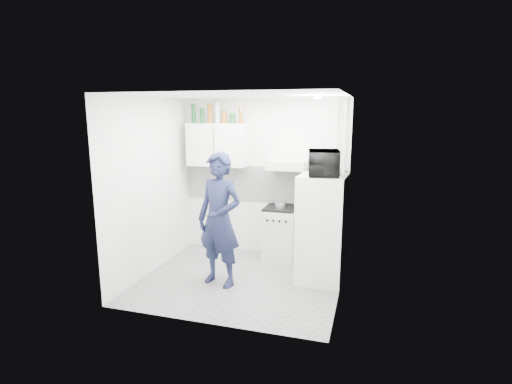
# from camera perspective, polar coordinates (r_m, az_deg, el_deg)

# --- Properties ---
(floor) EXTENTS (2.80, 2.80, 0.00)m
(floor) POSITION_cam_1_polar(r_m,az_deg,el_deg) (5.91, -2.20, -12.46)
(floor) COLOR slate
(floor) RESTS_ON ground
(ceiling) EXTENTS (2.80, 2.80, 0.00)m
(ceiling) POSITION_cam_1_polar(r_m,az_deg,el_deg) (5.40, -2.41, 13.63)
(ceiling) COLOR white
(ceiling) RESTS_ON wall_back
(wall_back) EXTENTS (2.80, 0.00, 2.80)m
(wall_back) POSITION_cam_1_polar(r_m,az_deg,el_deg) (6.69, 1.15, 2.04)
(wall_back) COLOR white
(wall_back) RESTS_ON floor
(wall_left) EXTENTS (0.00, 2.60, 2.60)m
(wall_left) POSITION_cam_1_polar(r_m,az_deg,el_deg) (6.10, -14.85, 0.74)
(wall_left) COLOR white
(wall_left) RESTS_ON floor
(wall_right) EXTENTS (0.00, 2.60, 2.60)m
(wall_right) POSITION_cam_1_polar(r_m,az_deg,el_deg) (5.24, 12.36, -0.87)
(wall_right) COLOR white
(wall_right) RESTS_ON floor
(person) EXTENTS (0.77, 0.60, 1.86)m
(person) POSITION_cam_1_polar(r_m,az_deg,el_deg) (5.51, -5.25, -3.99)
(person) COLOR #161A36
(person) RESTS_ON floor
(stove) EXTENTS (0.53, 0.53, 0.84)m
(stove) POSITION_cam_1_polar(r_m,az_deg,el_deg) (6.57, 3.47, -6.02)
(stove) COLOR beige
(stove) RESTS_ON floor
(fridge) EXTENTS (0.67, 0.67, 1.54)m
(fridge) POSITION_cam_1_polar(r_m,az_deg,el_deg) (5.70, 9.36, -5.25)
(fridge) COLOR white
(fridge) RESTS_ON floor
(stove_top) EXTENTS (0.51, 0.51, 0.03)m
(stove_top) POSITION_cam_1_polar(r_m,az_deg,el_deg) (6.45, 3.52, -2.32)
(stove_top) COLOR black
(stove_top) RESTS_ON stove
(saucepan) EXTENTS (0.17, 0.17, 0.09)m
(saucepan) POSITION_cam_1_polar(r_m,az_deg,el_deg) (6.41, 3.50, -1.85)
(saucepan) COLOR silver
(saucepan) RESTS_ON stove_top
(microwave) EXTENTS (0.67, 0.51, 0.33)m
(microwave) POSITION_cam_1_polar(r_m,az_deg,el_deg) (5.51, 9.68, 4.12)
(microwave) COLOR black
(microwave) RESTS_ON fridge
(bottle_a) EXTENTS (0.07, 0.07, 0.32)m
(bottle_a) POSITION_cam_1_polar(r_m,az_deg,el_deg) (6.84, -8.90, 11.03)
(bottle_a) COLOR #144C1E
(bottle_a) RESTS_ON upper_cabinet
(bottle_b) EXTENTS (0.06, 0.06, 0.25)m
(bottle_b) POSITION_cam_1_polar(r_m,az_deg,el_deg) (6.78, -7.74, 10.77)
(bottle_b) COLOR #144C1E
(bottle_b) RESTS_ON upper_cabinet
(bottle_c) EXTENTS (0.08, 0.08, 0.32)m
(bottle_c) POSITION_cam_1_polar(r_m,az_deg,el_deg) (6.72, -6.60, 11.11)
(bottle_c) COLOR brown
(bottle_c) RESTS_ON upper_cabinet
(bottle_d) EXTENTS (0.08, 0.08, 0.34)m
(bottle_d) POSITION_cam_1_polar(r_m,az_deg,el_deg) (6.67, -5.51, 11.19)
(bottle_d) COLOR #B2B7BC
(bottle_d) RESTS_ON upper_cabinet
(canister_a) EXTENTS (0.08, 0.08, 0.21)m
(canister_a) POSITION_cam_1_polar(r_m,az_deg,el_deg) (6.63, -4.57, 10.66)
(canister_a) COLOR brown
(canister_a) RESTS_ON upper_cabinet
(canister_b) EXTENTS (0.09, 0.09, 0.17)m
(canister_b) POSITION_cam_1_polar(r_m,az_deg,el_deg) (6.57, -3.34, 10.49)
(canister_b) COLOR #144C1E
(canister_b) RESTS_ON upper_cabinet
(bottle_e) EXTENTS (0.07, 0.07, 0.26)m
(bottle_e) POSITION_cam_1_polar(r_m,az_deg,el_deg) (6.53, -2.21, 10.90)
(bottle_e) COLOR brown
(bottle_e) RESTS_ON upper_cabinet
(upper_cabinet) EXTENTS (1.00, 0.35, 0.70)m
(upper_cabinet) POSITION_cam_1_polar(r_m,az_deg,el_deg) (6.69, -5.48, 6.75)
(upper_cabinet) COLOR white
(upper_cabinet) RESTS_ON wall_back
(range_hood) EXTENTS (0.60, 0.50, 0.14)m
(range_hood) POSITION_cam_1_polar(r_m,az_deg,el_deg) (6.30, 4.51, 3.91)
(range_hood) COLOR beige
(range_hood) RESTS_ON wall_back
(backsplash) EXTENTS (2.74, 0.03, 0.60)m
(backsplash) POSITION_cam_1_polar(r_m,az_deg,el_deg) (6.69, 1.11, 1.18)
(backsplash) COLOR white
(backsplash) RESTS_ON wall_back
(pipe_a) EXTENTS (0.05, 0.05, 2.60)m
(pipe_a) POSITION_cam_1_polar(r_m,az_deg,el_deg) (6.39, 12.27, 1.34)
(pipe_a) COLOR beige
(pipe_a) RESTS_ON floor
(pipe_b) EXTENTS (0.04, 0.04, 2.60)m
(pipe_b) POSITION_cam_1_polar(r_m,az_deg,el_deg) (6.40, 11.20, 1.40)
(pipe_b) COLOR beige
(pipe_b) RESTS_ON floor
(ceiling_spot_fixture) EXTENTS (0.10, 0.10, 0.02)m
(ceiling_spot_fixture) POSITION_cam_1_polar(r_m,az_deg,el_deg) (5.36, 8.75, 13.21)
(ceiling_spot_fixture) COLOR white
(ceiling_spot_fixture) RESTS_ON ceiling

